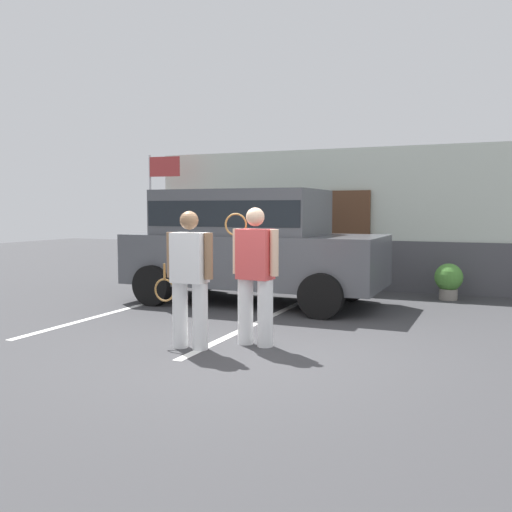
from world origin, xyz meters
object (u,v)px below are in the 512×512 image
potted_plant_by_porch (449,280)px  parked_suv (249,240)px  flag_pole (157,194)px  tennis_player_woman (255,274)px  tennis_player_man (189,278)px

potted_plant_by_porch → parked_suv: bearing=-152.1°
flag_pole → potted_plant_by_porch: bearing=-0.5°
parked_suv → flag_pole: flag_pole is taller
tennis_player_woman → potted_plant_by_porch: (1.95, 4.73, -0.52)m
parked_suv → tennis_player_woman: 3.28m
tennis_player_man → flag_pole: flag_pole is taller
tennis_player_woman → parked_suv: bearing=-58.1°
potted_plant_by_porch → flag_pole: 6.67m
potted_plant_by_porch → tennis_player_woman: bearing=-112.4°
parked_suv → tennis_player_man: size_ratio=2.73×
tennis_player_man → parked_suv: bearing=-78.8°
potted_plant_by_porch → flag_pole: flag_pole is taller
tennis_player_woman → flag_pole: bearing=-39.9°
parked_suv → tennis_player_man: (0.71, -3.42, -0.27)m
parked_suv → tennis_player_man: bearing=-78.1°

